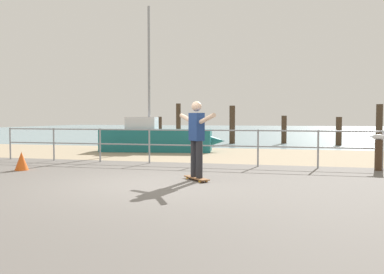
{
  "coord_description": "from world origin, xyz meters",
  "views": [
    {
      "loc": [
        2.8,
        -7.69,
        1.39
      ],
      "look_at": [
        0.4,
        2.0,
        0.9
      ],
      "focal_mm": 37.69,
      "sensor_mm": 36.0,
      "label": 1
    }
  ],
  "objects_px": {
    "skateboarder": "(197,134)",
    "seagull": "(380,137)",
    "skateboard": "(197,178)",
    "bollard_short": "(378,156)",
    "traffic_cone": "(22,161)",
    "sailboat": "(161,139)"
  },
  "relations": [
    {
      "from": "skateboarder",
      "to": "seagull",
      "type": "height_order",
      "value": "skateboarder"
    },
    {
      "from": "traffic_cone",
      "to": "seagull",
      "type": "bearing_deg",
      "value": 13.38
    },
    {
      "from": "skateboarder",
      "to": "traffic_cone",
      "type": "bearing_deg",
      "value": 173.5
    },
    {
      "from": "skateboarder",
      "to": "bollard_short",
      "type": "relative_size",
      "value": 2.03
    },
    {
      "from": "sailboat",
      "to": "traffic_cone",
      "type": "bearing_deg",
      "value": -104.33
    },
    {
      "from": "bollard_short",
      "to": "seagull",
      "type": "xyz_separation_m",
      "value": [
        0.02,
        -0.0,
        0.48
      ]
    },
    {
      "from": "sailboat",
      "to": "skateboarder",
      "type": "height_order",
      "value": "sailboat"
    },
    {
      "from": "seagull",
      "to": "skateboard",
      "type": "bearing_deg",
      "value": -147.39
    },
    {
      "from": "skateboard",
      "to": "seagull",
      "type": "distance_m",
      "value": 5.04
    },
    {
      "from": "bollard_short",
      "to": "traffic_cone",
      "type": "height_order",
      "value": "bollard_short"
    },
    {
      "from": "skateboard",
      "to": "traffic_cone",
      "type": "distance_m",
      "value": 4.82
    },
    {
      "from": "sailboat",
      "to": "traffic_cone",
      "type": "distance_m",
      "value": 6.65
    },
    {
      "from": "bollard_short",
      "to": "traffic_cone",
      "type": "bearing_deg",
      "value": -166.57
    },
    {
      "from": "skateboard",
      "to": "skateboarder",
      "type": "xyz_separation_m",
      "value": [
        -0.0,
        -0.0,
        0.95
      ]
    },
    {
      "from": "sailboat",
      "to": "skateboarder",
      "type": "bearing_deg",
      "value": -65.81
    },
    {
      "from": "skateboarder",
      "to": "seagull",
      "type": "distance_m",
      "value": 4.97
    },
    {
      "from": "seagull",
      "to": "traffic_cone",
      "type": "xyz_separation_m",
      "value": [
        -8.97,
        -2.13,
        -0.64
      ]
    },
    {
      "from": "sailboat",
      "to": "traffic_cone",
      "type": "xyz_separation_m",
      "value": [
        -1.64,
        -6.44,
        -0.28
      ]
    },
    {
      "from": "bollard_short",
      "to": "seagull",
      "type": "bearing_deg",
      "value": -17.17
    },
    {
      "from": "seagull",
      "to": "traffic_cone",
      "type": "distance_m",
      "value": 9.24
    },
    {
      "from": "seagull",
      "to": "traffic_cone",
      "type": "height_order",
      "value": "seagull"
    },
    {
      "from": "sailboat",
      "to": "seagull",
      "type": "height_order",
      "value": "sailboat"
    }
  ]
}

